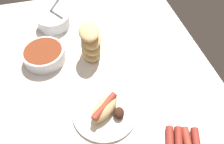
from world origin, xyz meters
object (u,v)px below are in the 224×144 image
at_px(bowl_chili, 44,55).
at_px(bread_stack, 90,42).
at_px(plate_hotdog_assembled, 105,110).
at_px(bowl_coleslaw, 54,20).

bearing_deg(bowl_chili, bread_stack, -95.79).
xyz_separation_m(plate_hotdog_assembled, bread_stack, (0.29, -0.01, 0.05)).
distance_m(plate_hotdog_assembled, bread_stack, 0.29).
height_order(plate_hotdog_assembled, bowl_coleslaw, bowl_coleslaw).
bearing_deg(bread_stack, bowl_chili, 84.21).
bearing_deg(plate_hotdog_assembled, bowl_chili, 30.88).
relative_size(plate_hotdog_assembled, bowl_coleslaw, 1.47).
bearing_deg(bowl_chili, plate_hotdog_assembled, -149.12).
xyz_separation_m(bread_stack, bowl_coleslaw, (0.23, 0.13, -0.04)).
relative_size(bread_stack, bowl_coleslaw, 0.94).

